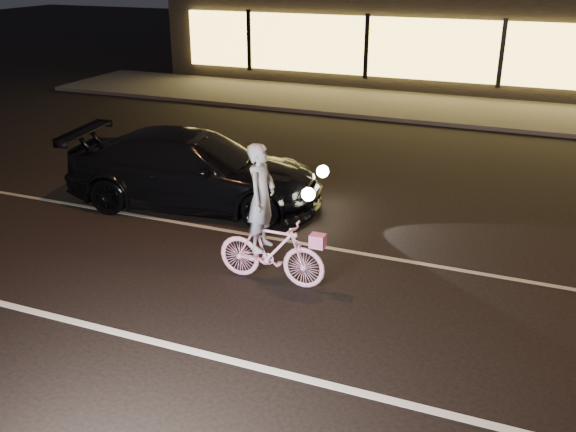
% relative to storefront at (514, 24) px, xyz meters
% --- Properties ---
extents(ground, '(90.00, 90.00, 0.00)m').
position_rel_storefront_xyz_m(ground, '(0.00, -18.97, -2.15)').
color(ground, black).
rests_on(ground, ground).
extents(lane_stripe_near, '(60.00, 0.12, 0.01)m').
position_rel_storefront_xyz_m(lane_stripe_near, '(0.00, -20.47, -2.14)').
color(lane_stripe_near, silver).
rests_on(lane_stripe_near, ground).
extents(lane_stripe_far, '(60.00, 0.10, 0.01)m').
position_rel_storefront_xyz_m(lane_stripe_far, '(0.00, -16.97, -2.14)').
color(lane_stripe_far, gray).
rests_on(lane_stripe_far, ground).
extents(sidewalk, '(30.00, 4.00, 0.12)m').
position_rel_storefront_xyz_m(sidewalk, '(0.00, -5.97, -2.09)').
color(sidewalk, '#383533').
rests_on(sidewalk, ground).
extents(storefront, '(25.40, 8.42, 4.20)m').
position_rel_storefront_xyz_m(storefront, '(0.00, 0.00, 0.00)').
color(storefront, black).
rests_on(storefront, ground).
extents(cyclist, '(1.69, 0.58, 2.13)m').
position_rel_storefront_xyz_m(cyclist, '(-1.91, -18.41, -1.39)').
color(cyclist, '#FF53B1').
rests_on(cyclist, ground).
extents(sedan, '(5.19, 2.71, 1.44)m').
position_rel_storefront_xyz_m(sedan, '(-4.51, -16.02, -1.43)').
color(sedan, black).
rests_on(sedan, ground).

